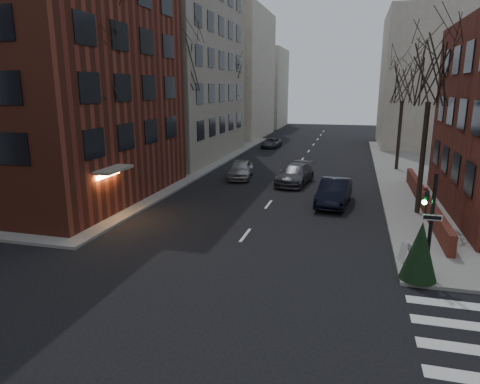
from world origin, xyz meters
name	(u,v)px	position (x,y,z in m)	size (l,w,h in m)	color
sidewalk_far_left	(24,156)	(-29.00, 30.00, 0.07)	(44.00, 44.00, 0.15)	gray
building_left_brick	(29,59)	(-15.50, 16.50, 9.00)	(15.00, 15.00, 18.00)	maroon
building_left_tan	(136,18)	(-17.00, 34.00, 14.00)	(18.00, 18.00, 28.00)	gray
low_wall_right	(424,200)	(9.30, 19.00, 0.65)	(0.35, 16.00, 1.00)	maroon
building_distant_la	(219,75)	(-15.00, 55.00, 9.00)	(14.00, 16.00, 18.00)	beige
building_distant_ra	(443,81)	(15.00, 50.00, 8.00)	(14.00, 14.00, 16.00)	beige
building_distant_lb	(257,88)	(-13.00, 72.00, 7.00)	(10.00, 12.00, 14.00)	beige
traffic_signal	(428,231)	(7.94, 8.99, 1.91)	(0.76, 0.44, 4.00)	black
tree_left_a	(100,64)	(-8.80, 14.00, 8.47)	(4.18, 4.18, 10.26)	#2D231C
tree_left_b	(183,66)	(-8.80, 26.00, 8.91)	(4.40, 4.40, 10.80)	#2D231C
tree_left_c	(231,80)	(-8.80, 40.00, 8.03)	(3.96, 3.96, 9.72)	#2D231C
tree_right_a	(431,72)	(8.80, 18.00, 8.03)	(3.96, 3.96, 9.72)	#2D231C
tree_right_b	(404,83)	(8.80, 32.00, 7.59)	(3.74, 3.74, 9.18)	#2D231C
streetlamp_near	(172,128)	(-8.20, 22.00, 4.24)	(0.36, 0.36, 6.28)	black
streetlamp_far	(240,113)	(-8.20, 42.00, 4.24)	(0.36, 0.36, 6.28)	black
parked_sedan	(334,192)	(4.00, 18.99, 0.81)	(1.72, 4.93, 1.63)	black
car_lane_silver	(241,169)	(-3.76, 25.30, 0.75)	(1.76, 4.38, 1.49)	#949499
car_lane_gray	(295,174)	(0.80, 24.33, 0.75)	(2.11, 5.19, 1.51)	#424247
car_lane_far	(271,143)	(-4.79, 43.86, 0.57)	(1.90, 4.12, 1.15)	#424348
sandwich_board	(407,253)	(7.40, 10.07, 0.57)	(0.37, 0.52, 0.84)	silver
evergreen_shrub	(420,251)	(7.64, 8.50, 1.29)	(1.36, 1.36, 2.27)	black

